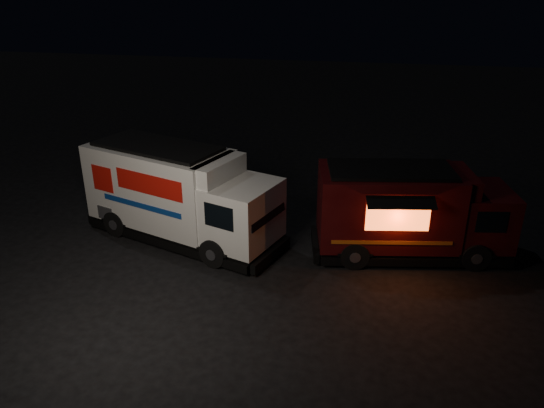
{
  "coord_description": "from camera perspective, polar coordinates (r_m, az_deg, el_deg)",
  "views": [
    {
      "loc": [
        4.61,
        -12.82,
        8.2
      ],
      "look_at": [
        1.71,
        2.0,
        1.5
      ],
      "focal_mm": 35.0,
      "sensor_mm": 36.0,
      "label": 1
    }
  ],
  "objects": [
    {
      "name": "ground",
      "position": [
        15.9,
        -7.51,
        -7.34
      ],
      "size": [
        80.0,
        80.0,
        0.0
      ],
      "primitive_type": "plane",
      "color": "black",
      "rests_on": "ground"
    },
    {
      "name": "white_truck",
      "position": [
        17.32,
        -9.61,
        0.98
      ],
      "size": [
        7.2,
        4.44,
        3.09
      ],
      "primitive_type": null,
      "rotation": [
        0.0,
        0.0,
        -0.34
      ],
      "color": "silver",
      "rests_on": "ground"
    },
    {
      "name": "red_truck",
      "position": [
        16.75,
        14.93,
        -0.81
      ],
      "size": [
        6.37,
        3.23,
        2.83
      ],
      "primitive_type": null,
      "rotation": [
        0.0,
        0.0,
        0.17
      ],
      "color": "#3A0A0B",
      "rests_on": "ground"
    }
  ]
}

